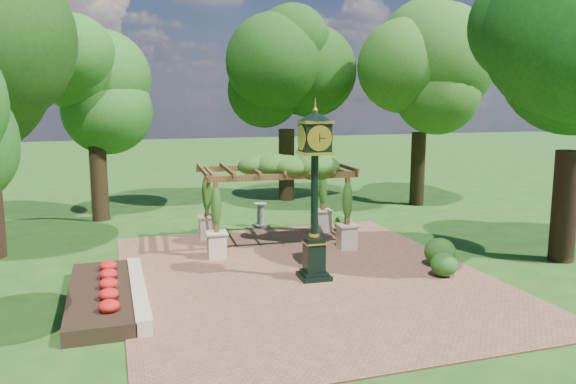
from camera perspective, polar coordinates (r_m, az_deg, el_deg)
name	(u,v)px	position (r m, az deg, el deg)	size (l,w,h in m)	color
ground	(316,287)	(15.28, 2.91, -9.63)	(120.00, 120.00, 0.00)	#1E4714
brick_plaza	(304,275)	(16.17, 1.64, -8.47)	(10.00, 12.00, 0.04)	brown
border_wall	(138,292)	(14.81, -14.96, -9.76)	(0.35, 5.00, 0.40)	#C6B793
flower_bed	(101,296)	(14.81, -18.49, -10.01)	(1.50, 5.00, 0.36)	red
pedestal_clock	(315,180)	(15.24, 2.73, 1.27)	(0.96, 0.96, 4.73)	black
pergola	(274,170)	(19.13, -1.40, 2.27)	(5.22, 3.45, 3.18)	beige
sundial	(260,216)	(22.25, -2.82, -2.48)	(0.63, 0.63, 0.94)	gray
shrub_front	(444,265)	(16.53, 15.55, -7.11)	(0.76, 0.76, 0.68)	#1F5117
shrub_mid	(440,252)	(17.53, 15.18, -5.90)	(0.93, 0.93, 0.84)	#225116
shrub_back	(343,223)	(21.40, 5.58, -3.18)	(0.68, 0.68, 0.61)	#2C671D
tree_west_far	(94,82)	(24.28, -19.14, 10.50)	(4.04, 4.04, 8.28)	black
tree_north	(286,73)	(27.86, -0.16, 11.99)	(4.43, 4.43, 9.14)	#2F2112
tree_east_far	(421,74)	(27.23, 13.38, 11.57)	(4.92, 4.92, 8.93)	black
tree_east_near	(576,61)	(19.02, 27.24, 11.72)	(4.26, 4.26, 8.90)	black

